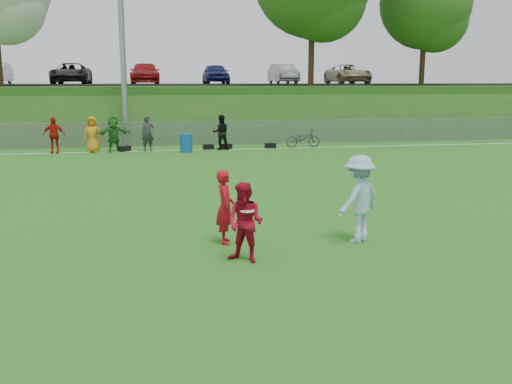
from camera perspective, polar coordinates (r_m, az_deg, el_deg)
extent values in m
plane|color=#1E5E13|center=(10.48, -0.50, -7.52)|extent=(120.00, 120.00, 0.00)
cube|color=white|center=(28.04, -6.86, 4.18)|extent=(60.00, 0.10, 0.01)
cube|color=gray|center=(29.96, -7.14, 5.75)|extent=(58.00, 0.02, 1.20)
cube|color=gray|center=(29.91, -7.17, 6.99)|extent=(58.00, 0.04, 0.04)
cylinder|color=gray|center=(30.73, -13.29, 15.77)|extent=(0.30, 0.30, 12.00)
cube|color=#1A5618|center=(40.87, -8.09, 8.40)|extent=(120.00, 18.00, 3.00)
cube|color=black|center=(42.82, -8.27, 10.59)|extent=(120.00, 12.00, 0.10)
sphere|color=beige|center=(35.58, -23.91, 16.89)|extent=(4.50, 4.50, 4.50)
cylinder|color=black|center=(35.85, 5.62, 17.30)|extent=(0.36, 0.36, 8.50)
cylinder|color=black|center=(40.05, 16.45, 15.18)|extent=(0.36, 0.36, 7.00)
sphere|color=#255215|center=(40.23, 16.60, 17.66)|extent=(5.88, 5.88, 5.88)
sphere|color=#255215|center=(40.12, 17.51, 16.12)|extent=(4.20, 4.20, 4.20)
imported|color=black|center=(42.12, -17.98, 11.22)|extent=(2.39, 5.18, 1.44)
imported|color=maroon|center=(41.79, -11.04, 11.55)|extent=(2.02, 4.96, 1.44)
imported|color=#121A51|center=(42.05, -4.07, 11.72)|extent=(1.70, 4.23, 1.44)
imported|color=slate|center=(42.90, 2.73, 11.72)|extent=(1.52, 4.37, 1.44)
imported|color=#9B9269|center=(44.30, 9.17, 11.57)|extent=(2.39, 5.18, 1.44)
imported|color=#B0190C|center=(28.26, -19.58, 5.39)|extent=(1.01, 0.45, 1.69)
imported|color=orange|center=(28.03, -16.04, 5.56)|extent=(0.87, 0.61, 1.69)
imported|color=#1B681B|center=(27.96, -14.05, 5.64)|extent=(1.65, 0.90, 1.69)
imported|color=#2C2C2E|center=(27.90, -10.78, 5.77)|extent=(0.69, 0.53, 1.69)
imported|color=black|center=(28.10, -3.53, 5.98)|extent=(0.83, 0.65, 1.69)
cube|color=black|center=(28.10, -13.00, 4.24)|extent=(0.62, 0.51, 0.26)
cube|color=black|center=(28.21, -4.78, 4.51)|extent=(0.56, 0.30, 0.26)
cube|color=black|center=(28.31, -3.00, 4.56)|extent=(0.61, 0.43, 0.26)
cube|color=black|center=(28.68, 1.45, 4.66)|extent=(0.56, 0.31, 0.26)
imported|color=#AC0B1A|center=(11.82, -3.12, -1.50)|extent=(0.41, 0.59, 1.55)
imported|color=#A70B22|center=(10.58, -1.08, -3.09)|extent=(0.93, 0.89, 1.51)
imported|color=#9ABED6|center=(12.08, 10.24, -0.67)|extent=(1.37, 1.22, 1.84)
cylinder|color=white|center=(10.52, -0.87, -1.89)|extent=(0.27, 0.27, 0.02)
cylinder|color=#0E4C98|center=(27.24, -7.00, 4.88)|extent=(0.62, 0.62, 0.87)
imported|color=#2B2B2D|center=(29.09, 4.71, 5.37)|extent=(1.77, 0.65, 0.92)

